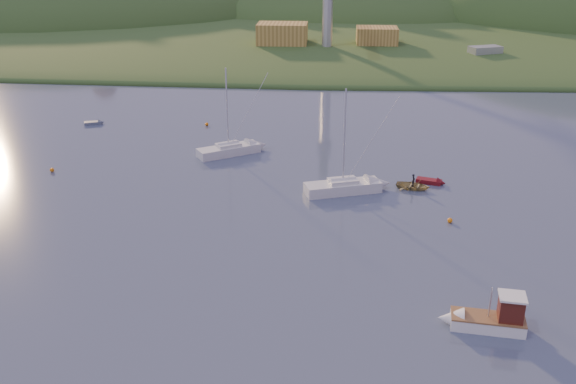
# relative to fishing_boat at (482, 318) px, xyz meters

# --- Properties ---
(far_shore) EXTENTS (620.00, 220.00, 1.50)m
(far_shore) POSITION_rel_fishing_boat_xyz_m (-14.41, 212.19, -0.85)
(far_shore) COLOR #334C1E
(far_shore) RESTS_ON ground
(shore_slope) EXTENTS (640.00, 150.00, 7.00)m
(shore_slope) POSITION_rel_fishing_boat_xyz_m (-14.41, 147.19, -0.85)
(shore_slope) COLOR #334C1E
(shore_slope) RESTS_ON ground
(hill_left) EXTENTS (170.00, 140.00, 44.00)m
(hill_left) POSITION_rel_fishing_boat_xyz_m (-104.41, 182.19, -0.85)
(hill_left) COLOR #334C1E
(hill_left) RESTS_ON ground
(hill_center) EXTENTS (140.00, 120.00, 36.00)m
(hill_center) POSITION_rel_fishing_boat_xyz_m (-4.41, 192.19, -0.85)
(hill_center) COLOR #334C1E
(hill_center) RESTS_ON ground
(hillside_trees) EXTENTS (280.00, 50.00, 32.00)m
(hillside_trees) POSITION_rel_fishing_boat_xyz_m (-14.41, 167.19, -0.85)
(hillside_trees) COLOR #1C3E16
(hillside_trees) RESTS_ON ground
(wharf) EXTENTS (42.00, 16.00, 2.40)m
(wharf) POSITION_rel_fishing_boat_xyz_m (-9.41, 104.19, 0.35)
(wharf) COLOR slate
(wharf) RESTS_ON ground
(shed_west) EXTENTS (11.00, 8.00, 4.80)m
(shed_west) POSITION_rel_fishing_boat_xyz_m (-22.41, 105.19, 3.95)
(shed_west) COLOR olive
(shed_west) RESTS_ON wharf
(shed_east) EXTENTS (9.00, 7.00, 4.00)m
(shed_east) POSITION_rel_fishing_boat_xyz_m (-1.41, 106.19, 3.55)
(shed_east) COLOR olive
(shed_east) RESTS_ON wharf
(fishing_boat) EXTENTS (6.22, 2.65, 3.85)m
(fishing_boat) POSITION_rel_fishing_boat_xyz_m (0.00, 0.00, 0.00)
(fishing_boat) COLOR white
(fishing_boat) RESTS_ON ground
(sailboat_near) EXTENTS (7.95, 6.31, 11.00)m
(sailboat_near) POSITION_rel_fishing_boat_xyz_m (-23.93, 36.60, -0.13)
(sailboat_near) COLOR silver
(sailboat_near) RESTS_ON ground
(sailboat_far) EXTENTS (8.59, 4.91, 11.42)m
(sailboat_far) POSITION_rel_fishing_boat_xyz_m (-9.66, 24.93, -0.11)
(sailboat_far) COLOR silver
(sailboat_far) RESTS_ON ground
(canoe) EXTENTS (4.23, 3.52, 0.75)m
(canoe) POSITION_rel_fishing_boat_xyz_m (-1.94, 26.47, -0.47)
(canoe) COLOR tan
(canoe) RESTS_ON ground
(paddler) EXTENTS (0.49, 0.62, 1.48)m
(paddler) POSITION_rel_fishing_boat_xyz_m (-1.94, 26.47, -0.11)
(paddler) COLOR black
(paddler) RESTS_ON ground
(red_tender) EXTENTS (3.44, 2.08, 1.11)m
(red_tender) POSITION_rel_fishing_boat_xyz_m (0.65, 28.16, -0.62)
(red_tender) COLOR #610D13
(red_tender) RESTS_ON ground
(grey_dinghy) EXTENTS (3.02, 2.00, 1.06)m
(grey_dinghy) POSITION_rel_fishing_boat_xyz_m (-45.36, 48.85, -0.63)
(grey_dinghy) COLOR slate
(grey_dinghy) RESTS_ON ground
(work_vessel) EXTENTS (16.21, 10.71, 3.93)m
(work_vessel) POSITION_rel_fishing_boat_xyz_m (20.59, 97.54, 0.55)
(work_vessel) COLOR slate
(work_vessel) RESTS_ON ground
(buoy_1) EXTENTS (0.50, 0.50, 0.50)m
(buoy_1) POSITION_rel_fishing_boat_xyz_m (0.68, 17.85, -0.60)
(buoy_1) COLOR orange
(buoy_1) RESTS_ON ground
(buoy_2) EXTENTS (0.50, 0.50, 0.50)m
(buoy_2) POSITION_rel_fishing_boat_xyz_m (-43.70, 28.93, -0.60)
(buoy_2) COLOR orange
(buoy_2) RESTS_ON ground
(buoy_3) EXTENTS (0.50, 0.50, 0.50)m
(buoy_3) POSITION_rel_fishing_boat_xyz_m (-29.08, 49.06, -0.60)
(buoy_3) COLOR orange
(buoy_3) RESTS_ON ground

